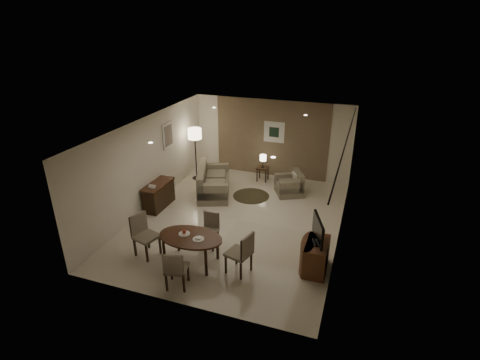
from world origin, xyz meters
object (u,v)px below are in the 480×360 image
at_px(sofa, 214,181).
at_px(armchair, 289,183).
at_px(chair_right, 239,253).
at_px(chair_near, 177,268).
at_px(console_desk, 159,195).
at_px(side_table, 263,174).
at_px(dining_table, 191,250).
at_px(floor_lamp, 196,154).
at_px(chair_far, 209,231).
at_px(tv_cabinet, 316,256).
at_px(chair_left, 146,236).

xyz_separation_m(sofa, armchair, (2.28, 0.74, -0.07)).
distance_m(chair_right, sofa, 4.12).
height_order(chair_near, chair_right, chair_right).
relative_size(console_desk, side_table, 2.45).
xyz_separation_m(dining_table, floor_lamp, (-2.00, 4.48, 0.55)).
height_order(chair_far, floor_lamp, floor_lamp).
distance_m(tv_cabinet, chair_left, 3.95).
xyz_separation_m(console_desk, armchair, (3.47, 2.14, -0.01)).
distance_m(armchair, side_table, 1.32).
distance_m(tv_cabinet, armchair, 3.91).
bearing_deg(sofa, tv_cabinet, -148.07).
relative_size(tv_cabinet, chair_far, 1.04).
bearing_deg(tv_cabinet, armchair, 111.36).
bearing_deg(side_table, sofa, -128.77).
bearing_deg(dining_table, chair_right, 1.83).
bearing_deg(chair_right, armchair, -166.89).
distance_m(sofa, side_table, 1.92).
bearing_deg(chair_near, chair_right, -152.95).
relative_size(sofa, side_table, 3.82).
height_order(side_table, floor_lamp, floor_lamp).
distance_m(chair_far, chair_right, 1.24).
bearing_deg(floor_lamp, dining_table, -65.99).
xyz_separation_m(chair_near, side_table, (0.16, 5.91, -0.22)).
distance_m(chair_right, floor_lamp, 5.45).
relative_size(chair_near, side_table, 1.88).
xyz_separation_m(console_desk, sofa, (1.19, 1.39, 0.06)).
xyz_separation_m(chair_left, sofa, (0.17, 3.65, -0.08)).
bearing_deg(chair_far, sofa, 109.83).
relative_size(tv_cabinet, chair_right, 0.89).
bearing_deg(floor_lamp, chair_near, -68.67).
xyz_separation_m(dining_table, chair_near, (0.08, -0.84, 0.11)).
bearing_deg(floor_lamp, chair_left, -79.16).
xyz_separation_m(chair_near, chair_right, (1.06, 0.88, 0.04)).
xyz_separation_m(console_desk, side_table, (2.38, 2.88, -0.13)).
xyz_separation_m(chair_near, chair_left, (-1.21, 0.77, 0.06)).
xyz_separation_m(tv_cabinet, armchair, (-1.42, 3.64, 0.02)).
distance_m(dining_table, chair_near, 0.85).
bearing_deg(console_desk, side_table, 50.42).
bearing_deg(sofa, chair_near, 173.13).
bearing_deg(sofa, dining_table, 174.86).
relative_size(dining_table, side_table, 3.05).
bearing_deg(sofa, console_desk, 119.50).
height_order(chair_left, sofa, chair_left).
height_order(sofa, floor_lamp, floor_lamp).
height_order(console_desk, chair_near, chair_near).
bearing_deg(chair_far, armchair, 70.58).
bearing_deg(dining_table, floor_lamp, 114.01).
relative_size(dining_table, chair_near, 1.63).
height_order(tv_cabinet, chair_right, chair_right).
distance_m(chair_right, side_table, 5.12).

